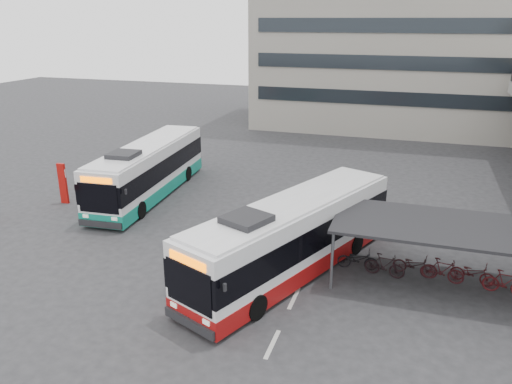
% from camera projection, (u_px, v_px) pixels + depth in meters
% --- Properties ---
extents(ground, '(120.00, 120.00, 0.00)m').
position_uv_depth(ground, '(233.00, 288.00, 19.87)').
color(ground, '#28282B').
rests_on(ground, ground).
extents(bike_shelter, '(10.00, 4.00, 2.54)m').
position_uv_depth(bike_shelter, '(460.00, 256.00, 19.67)').
color(bike_shelter, '#595B60').
rests_on(bike_shelter, ground).
extents(road_markings, '(0.15, 7.60, 0.01)m').
position_uv_depth(road_markings, '(272.00, 344.00, 16.44)').
color(road_markings, beige).
rests_on(road_markings, ground).
extents(bus_main, '(6.79, 11.64, 3.42)m').
position_uv_depth(bus_main, '(293.00, 237.00, 20.67)').
color(bus_main, white).
rests_on(bus_main, ground).
extents(bus_teal, '(3.27, 11.59, 3.39)m').
position_uv_depth(bus_teal, '(149.00, 170.00, 29.88)').
color(bus_teal, white).
rests_on(bus_teal, ground).
extents(pedestrian, '(0.63, 0.68, 1.55)m').
position_uv_depth(pedestrian, '(251.00, 264.00, 20.18)').
color(pedestrian, black).
rests_on(pedestrian, ground).
extents(sign_totem_north, '(0.52, 0.15, 2.38)m').
position_uv_depth(sign_totem_north, '(63.00, 183.00, 28.63)').
color(sign_totem_north, '#A40E0A').
rests_on(sign_totem_north, ground).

